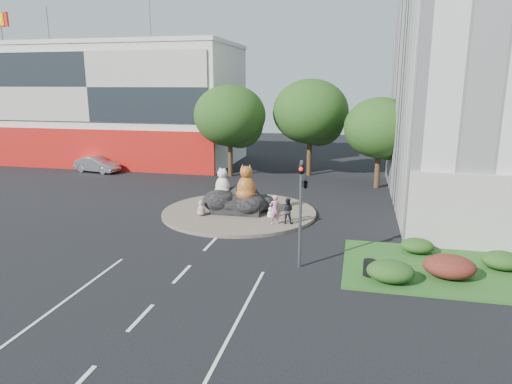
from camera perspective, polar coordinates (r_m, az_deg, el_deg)
ground at (r=20.96m, az=-9.24°, el=-10.10°), size 120.00×120.00×0.00m
roundabout_island at (r=29.88m, az=-2.11°, el=-2.54°), size 10.00×10.00×0.20m
rock_plinth at (r=29.73m, az=-2.12°, el=-1.52°), size 3.20×2.60×0.90m
shophouse_block at (r=52.32m, az=-16.61°, el=10.52°), size 25.20×12.30×17.40m
grass_verge at (r=22.80m, az=23.71°, el=-8.97°), size 10.00×6.00×0.12m
tree_left at (r=41.52m, az=-3.17°, el=9.15°), size 6.46×6.46×8.27m
tree_mid at (r=42.14m, az=6.91°, el=9.56°), size 6.84×6.84×8.76m
tree_right at (r=38.04m, az=15.32°, el=7.38°), size 5.70×5.70×7.30m
hedge_near_green at (r=20.35m, az=16.46°, el=-9.49°), size 2.00×1.60×0.90m
hedge_red at (r=21.59m, az=23.02°, el=-8.56°), size 2.20×1.76×0.99m
hedge_mid_green at (r=23.57m, az=28.40°, el=-7.53°), size 1.80×1.44×0.81m
hedge_back_green at (r=24.07m, az=19.51°, el=-6.35°), size 1.60×1.28×0.72m
traffic_light at (r=20.44m, az=5.90°, el=0.11°), size 0.44×1.24×5.00m
street_lamp at (r=26.59m, az=24.40°, el=4.11°), size 2.34×0.22×8.06m
cat_white at (r=29.91m, az=-4.22°, el=1.31°), size 1.45×1.38×1.91m
cat_tabby at (r=28.76m, az=-1.23°, el=1.25°), size 1.43×1.26×2.30m
kitten_calico at (r=28.91m, az=-6.88°, el=-1.94°), size 0.78×0.75×1.01m
kitten_white at (r=28.21m, az=1.81°, el=-2.53°), size 0.57×0.57×0.72m
pedestrian_pink at (r=26.85m, az=2.35°, el=-2.20°), size 0.77×0.70×1.77m
pedestrian_dark at (r=27.03m, az=3.92°, el=-2.34°), size 0.77×0.61×1.56m
parked_car at (r=46.37m, az=-19.23°, el=3.26°), size 4.77×2.42×1.50m
litter_bin at (r=20.75m, az=14.02°, el=-9.18°), size 0.67×0.67×0.70m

